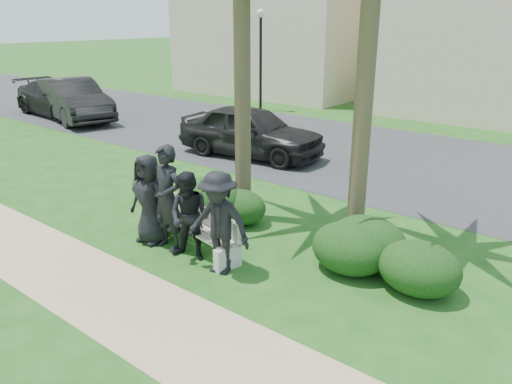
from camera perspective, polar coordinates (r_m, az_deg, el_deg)
ground at (r=8.34m, az=-2.30°, el=-8.78°), size 160.00×160.00×0.00m
footpath at (r=7.28m, az=-11.94°, el=-13.80°), size 30.00×1.60×0.01m
asphalt_street at (r=14.89m, az=18.39°, el=3.01°), size 160.00×8.00×0.01m
stucco_bldg_left at (r=28.94m, az=3.42°, el=18.73°), size 10.40×8.40×7.30m
stucco_bldg_right at (r=24.24m, az=26.07°, el=16.83°), size 8.40×8.40×7.30m
street_lamp at (r=22.37m, az=0.54°, el=16.77°), size 0.36×0.36×4.29m
park_bench at (r=8.97m, az=-7.01°, el=-4.43°), size 2.22×0.86×0.75m
man_a at (r=9.20m, az=-12.12°, el=-0.81°), size 0.82×0.54×1.66m
man_b at (r=8.84m, az=-10.13°, el=-0.70°), size 0.71×0.48×1.89m
man_c at (r=8.45m, az=-7.57°, el=-2.79°), size 0.89×0.78×1.54m
man_d at (r=7.92m, az=-4.28°, el=-3.57°), size 1.21×0.83×1.71m
hedge_a at (r=11.62m, az=-11.76°, el=0.87°), size 1.02×0.84×0.66m
hedge_b at (r=10.11m, az=-5.35°, el=-0.76°), size 1.45×1.20×0.94m
hedge_c at (r=10.01m, az=-1.78°, el=-1.61°), size 1.09×0.90×0.71m
hedge_d at (r=8.49m, az=12.58°, el=-5.45°), size 1.34×1.11×0.87m
hedge_e at (r=8.25m, az=10.73°, el=-6.17°), size 1.30×1.07×0.85m
hedge_f at (r=7.92m, az=18.15°, el=-8.11°), size 1.25×1.03×0.82m
car_a at (r=14.85m, az=-0.60°, el=6.96°), size 4.62×2.33×1.51m
car_b at (r=21.58m, az=-20.15°, el=9.86°), size 5.26×2.92×1.64m
car_c at (r=22.94m, az=-21.58°, el=9.94°), size 5.11×2.36×1.45m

